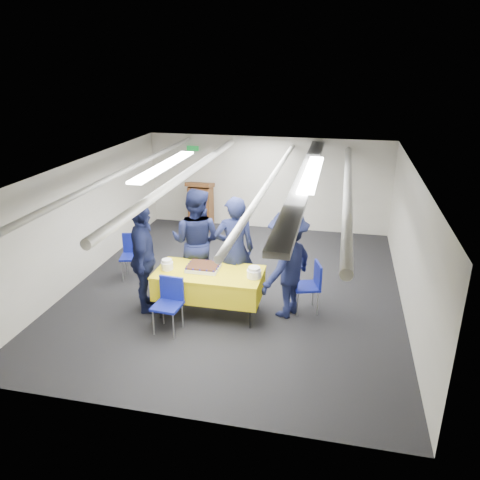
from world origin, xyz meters
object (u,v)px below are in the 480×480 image
at_px(serving_table, 209,283).
at_px(sheet_cake, 203,267).
at_px(sailor_b, 196,242).
at_px(chair_right, 311,282).
at_px(sailor_a, 235,250).
at_px(sailor_d, 287,264).
at_px(chair_near, 169,299).
at_px(podium, 201,205).
at_px(chair_left, 132,251).
at_px(sailor_c, 144,259).

xyz_separation_m(serving_table, sheet_cake, (-0.11, 0.06, 0.26)).
bearing_deg(sailor_b, chair_right, 177.06).
bearing_deg(sailor_a, sailor_d, 141.98).
distance_m(sailor_a, sailor_b, 0.78).
xyz_separation_m(chair_right, sailor_a, (-1.34, 0.06, 0.43)).
bearing_deg(sailor_a, sailor_b, -37.61).
xyz_separation_m(serving_table, chair_right, (1.65, 0.47, -0.03)).
height_order(chair_near, sailor_b, sailor_b).
height_order(sailor_b, sailor_d, sailor_b).
height_order(serving_table, podium, podium).
bearing_deg(sailor_d, podium, -117.22).
bearing_deg(serving_table, chair_near, -127.99).
height_order(sheet_cake, podium, podium).
xyz_separation_m(chair_near, sailor_d, (1.74, 0.86, 0.38)).
bearing_deg(chair_left, sailor_a, -14.15).
height_order(serving_table, chair_left, chair_left).
xyz_separation_m(serving_table, chair_near, (-0.48, -0.61, -0.03)).
height_order(sheet_cake, sailor_a, sailor_a).
bearing_deg(chair_near, chair_right, 26.77).
bearing_deg(sailor_b, serving_table, 125.38).
relative_size(serving_table, sailor_d, 0.97).
distance_m(sailor_b, sailor_d, 1.77).
bearing_deg(chair_near, serving_table, 52.01).
distance_m(sailor_b, sailor_c, 1.07).
bearing_deg(sailor_a, chair_left, -35.97).
xyz_separation_m(podium, chair_left, (-0.50, -2.98, -0.08)).
bearing_deg(chair_near, sailor_d, 26.41).
height_order(serving_table, chair_near, chair_near).
bearing_deg(sailor_a, sailor_c, 2.78).
distance_m(serving_table, sailor_d, 1.33).
relative_size(serving_table, sheet_cake, 3.28).
distance_m(sailor_c, sailor_d, 2.38).
distance_m(chair_right, chair_left, 3.57).
height_order(sheet_cake, chair_left, chair_left).
relative_size(chair_near, chair_right, 1.00).
bearing_deg(podium, chair_right, -49.91).
height_order(serving_table, sailor_c, sailor_c).
xyz_separation_m(sailor_a, sailor_d, (0.95, -0.28, -0.05)).
distance_m(sailor_a, sailor_d, 0.99).
bearing_deg(sailor_b, podium, -69.74).
distance_m(sailor_a, sailor_c, 1.54).
bearing_deg(chair_near, sailor_b, 88.63).
xyz_separation_m(chair_right, sailor_d, (-0.39, -0.21, 0.38)).
bearing_deg(serving_table, sailor_b, 120.77).
xyz_separation_m(sheet_cake, sailor_c, (-0.97, -0.17, 0.12)).
bearing_deg(podium, sailor_a, -64.50).
xyz_separation_m(sheet_cake, chair_right, (1.77, 0.40, -0.28)).
bearing_deg(chair_right, sailor_a, 177.24).
bearing_deg(sheet_cake, chair_left, 149.89).
xyz_separation_m(podium, sailor_a, (1.68, -3.53, 0.35)).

